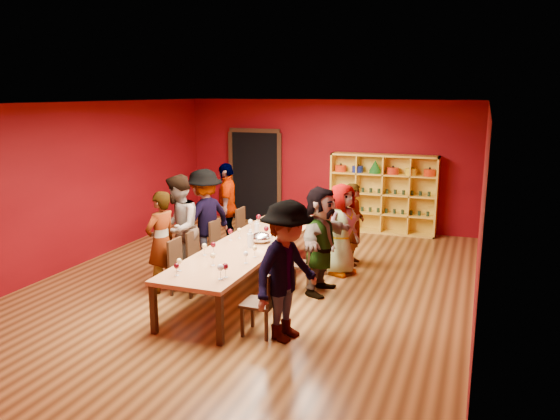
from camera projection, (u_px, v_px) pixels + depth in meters
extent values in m
cube|color=#593517|center=(252.00, 286.00, 9.14)|extent=(7.10, 9.10, 0.02)
cube|color=#5D040A|center=(327.00, 164.00, 12.95)|extent=(7.10, 0.02, 3.00)
cube|color=#5D040A|center=(43.00, 290.00, 4.69)|extent=(7.10, 0.02, 3.00)
cube|color=#5D040A|center=(76.00, 185.00, 10.02)|extent=(0.02, 9.10, 3.00)
cube|color=#5D040A|center=(482.00, 214.00, 7.62)|extent=(0.02, 9.10, 3.00)
cube|color=silver|center=(250.00, 102.00, 8.50)|extent=(7.10, 9.10, 0.02)
cube|color=#B87A4C|center=(252.00, 244.00, 8.99)|extent=(1.10, 4.50, 0.06)
cube|color=black|center=(154.00, 309.00, 7.25)|extent=(0.08, 0.08, 0.69)
cube|color=black|center=(272.00, 232.00, 11.22)|extent=(0.08, 0.08, 0.69)
cube|color=black|center=(220.00, 320.00, 6.91)|extent=(0.08, 0.08, 0.69)
cube|color=black|center=(318.00, 236.00, 10.89)|extent=(0.08, 0.08, 0.69)
cube|color=black|center=(256.00, 177.00, 13.59)|extent=(1.20, 0.14, 2.20)
cube|color=black|center=(254.00, 130.00, 13.28)|extent=(1.32, 0.06, 0.10)
cube|color=black|center=(231.00, 176.00, 13.75)|extent=(0.10, 0.06, 2.20)
cube|color=black|center=(279.00, 179.00, 13.30)|extent=(0.10, 0.06, 2.20)
cube|color=gold|center=(333.00, 191.00, 12.79)|extent=(0.04, 0.40, 1.80)
cube|color=gold|center=(437.00, 197.00, 11.99)|extent=(0.04, 0.40, 1.80)
cube|color=gold|center=(385.00, 155.00, 12.20)|extent=(2.40, 0.40, 0.04)
cube|color=gold|center=(381.00, 231.00, 12.58)|extent=(2.40, 0.40, 0.04)
cube|color=gold|center=(384.00, 193.00, 12.57)|extent=(2.40, 0.02, 1.80)
cube|color=gold|center=(382.00, 213.00, 12.49)|extent=(2.36, 0.38, 0.03)
cube|color=gold|center=(383.00, 194.00, 12.39)|extent=(2.36, 0.38, 0.03)
cube|color=gold|center=(384.00, 174.00, 12.30)|extent=(2.36, 0.38, 0.03)
cube|color=gold|center=(357.00, 192.00, 12.60)|extent=(0.03, 0.38, 1.76)
cube|color=gold|center=(383.00, 194.00, 12.39)|extent=(0.03, 0.38, 1.76)
cube|color=gold|center=(410.00, 196.00, 12.19)|extent=(0.03, 0.38, 1.76)
cylinder|color=red|center=(341.00, 168.00, 12.62)|extent=(0.26, 0.26, 0.15)
sphere|color=black|center=(341.00, 164.00, 12.60)|extent=(0.05, 0.05, 0.05)
cylinder|color=navy|center=(358.00, 169.00, 12.48)|extent=(0.26, 0.26, 0.15)
sphere|color=black|center=(358.00, 165.00, 12.46)|extent=(0.05, 0.05, 0.05)
cylinder|color=#196521|center=(375.00, 171.00, 12.35)|extent=(0.26, 0.26, 0.08)
cone|color=#196521|center=(375.00, 165.00, 12.32)|extent=(0.24, 0.24, 0.22)
cylinder|color=red|center=(393.00, 171.00, 12.21)|extent=(0.26, 0.26, 0.15)
sphere|color=black|center=(393.00, 167.00, 12.19)|extent=(0.05, 0.05, 0.05)
cylinder|color=yellow|center=(411.00, 172.00, 12.07)|extent=(0.26, 0.26, 0.15)
sphere|color=black|center=(411.00, 167.00, 12.05)|extent=(0.05, 0.05, 0.05)
cylinder|color=red|center=(430.00, 173.00, 11.93)|extent=(0.26, 0.26, 0.15)
sphere|color=black|center=(430.00, 168.00, 11.91)|extent=(0.05, 0.05, 0.05)
cylinder|color=#1A2E1F|center=(339.00, 207.00, 12.82)|extent=(0.07, 0.07, 0.10)
cylinder|color=#1A2E1F|center=(347.00, 208.00, 12.76)|extent=(0.07, 0.07, 0.10)
cylinder|color=#1A2E1F|center=(354.00, 208.00, 12.69)|extent=(0.07, 0.07, 0.10)
cylinder|color=#1A2E1F|center=(362.00, 209.00, 12.63)|extent=(0.07, 0.07, 0.10)
cylinder|color=#1A2E1F|center=(370.00, 210.00, 12.57)|extent=(0.07, 0.07, 0.10)
cylinder|color=#1A2E1F|center=(378.00, 210.00, 12.51)|extent=(0.07, 0.07, 0.10)
cylinder|color=#1A2E1F|center=(386.00, 211.00, 12.44)|extent=(0.07, 0.07, 0.10)
cylinder|color=#1A2E1F|center=(394.00, 211.00, 12.38)|extent=(0.07, 0.07, 0.10)
cylinder|color=#1A2E1F|center=(403.00, 212.00, 12.32)|extent=(0.07, 0.07, 0.10)
cylinder|color=#1A2E1F|center=(411.00, 213.00, 12.25)|extent=(0.07, 0.07, 0.10)
cylinder|color=#1A2E1F|center=(419.00, 213.00, 12.19)|extent=(0.07, 0.07, 0.10)
cylinder|color=#1A2E1F|center=(428.00, 214.00, 12.13)|extent=(0.07, 0.07, 0.10)
cylinder|color=#1A2E1F|center=(339.00, 188.00, 12.73)|extent=(0.07, 0.07, 0.10)
cylinder|color=#1A2E1F|center=(347.00, 189.00, 12.66)|extent=(0.07, 0.07, 0.10)
cylinder|color=#1A2E1F|center=(355.00, 189.00, 12.60)|extent=(0.07, 0.07, 0.10)
cylinder|color=#1A2E1F|center=(363.00, 190.00, 12.54)|extent=(0.07, 0.07, 0.10)
cylinder|color=#1A2E1F|center=(371.00, 190.00, 12.47)|extent=(0.07, 0.07, 0.10)
cylinder|color=#1A2E1F|center=(379.00, 191.00, 12.41)|extent=(0.07, 0.07, 0.10)
cylinder|color=#1A2E1F|center=(387.00, 191.00, 12.35)|extent=(0.07, 0.07, 0.10)
cylinder|color=#1A2E1F|center=(395.00, 192.00, 12.28)|extent=(0.07, 0.07, 0.10)
cylinder|color=#1A2E1F|center=(404.00, 192.00, 12.22)|extent=(0.07, 0.07, 0.10)
cylinder|color=#1A2E1F|center=(412.00, 193.00, 12.16)|extent=(0.07, 0.07, 0.10)
cylinder|color=#1A2E1F|center=(420.00, 193.00, 12.09)|extent=(0.07, 0.07, 0.10)
cylinder|color=#1A2E1F|center=(429.00, 194.00, 12.03)|extent=(0.07, 0.07, 0.10)
cube|color=black|center=(186.00, 268.00, 8.66)|extent=(0.42, 0.42, 0.04)
cube|color=black|center=(175.00, 252.00, 8.67)|extent=(0.04, 0.40, 0.44)
cube|color=black|center=(171.00, 284.00, 8.61)|extent=(0.04, 0.04, 0.41)
cube|color=black|center=(190.00, 286.00, 8.49)|extent=(0.04, 0.04, 0.41)
cube|color=black|center=(182.00, 277.00, 8.92)|extent=(0.04, 0.04, 0.41)
cube|color=black|center=(201.00, 280.00, 8.81)|extent=(0.04, 0.04, 0.41)
imported|color=tan|center=(161.00, 242.00, 8.72)|extent=(0.57, 0.69, 1.65)
cube|color=black|center=(203.00, 258.00, 9.19)|extent=(0.42, 0.42, 0.04)
cube|color=black|center=(193.00, 243.00, 9.20)|extent=(0.04, 0.40, 0.44)
cube|color=black|center=(190.00, 273.00, 9.14)|extent=(0.04, 0.04, 0.41)
cube|color=black|center=(208.00, 275.00, 9.02)|extent=(0.04, 0.04, 0.41)
cube|color=black|center=(199.00, 267.00, 9.45)|extent=(0.04, 0.04, 0.41)
cube|color=black|center=(217.00, 269.00, 9.33)|extent=(0.04, 0.04, 0.41)
imported|color=#D08C91|center=(178.00, 228.00, 9.24)|extent=(0.78, 1.00, 1.82)
cube|color=black|center=(224.00, 246.00, 9.93)|extent=(0.42, 0.42, 0.04)
cube|color=black|center=(215.00, 232.00, 9.95)|extent=(0.04, 0.40, 0.44)
cube|color=black|center=(212.00, 259.00, 9.88)|extent=(0.04, 0.04, 0.41)
cube|color=black|center=(229.00, 261.00, 9.77)|extent=(0.04, 0.04, 0.41)
cube|color=black|center=(221.00, 254.00, 10.20)|extent=(0.04, 0.04, 0.41)
cube|color=black|center=(237.00, 256.00, 10.08)|extent=(0.04, 0.04, 0.41)
imported|color=silver|center=(205.00, 218.00, 9.97)|extent=(0.85, 1.27, 1.81)
cube|color=black|center=(249.00, 231.00, 10.96)|extent=(0.42, 0.42, 0.04)
cube|color=black|center=(240.00, 219.00, 10.98)|extent=(0.04, 0.40, 0.44)
cube|color=black|center=(238.00, 243.00, 10.91)|extent=(0.04, 0.04, 0.41)
cube|color=black|center=(254.00, 245.00, 10.80)|extent=(0.04, 0.04, 0.41)
cube|color=black|center=(245.00, 239.00, 11.22)|extent=(0.04, 0.04, 0.41)
cube|color=black|center=(260.00, 241.00, 11.11)|extent=(0.04, 0.04, 0.41)
imported|color=#121933|center=(227.00, 207.00, 11.03)|extent=(0.80, 1.15, 1.79)
cube|color=black|center=(259.00, 303.00, 7.22)|extent=(0.42, 0.42, 0.04)
cube|color=black|center=(272.00, 288.00, 7.11)|extent=(0.04, 0.40, 0.44)
cube|color=black|center=(242.00, 322.00, 7.17)|extent=(0.04, 0.04, 0.41)
cube|color=black|center=(266.00, 326.00, 7.06)|extent=(0.04, 0.04, 0.41)
cube|color=black|center=(253.00, 313.00, 7.48)|extent=(0.04, 0.04, 0.41)
cube|color=black|center=(276.00, 316.00, 7.37)|extent=(0.04, 0.04, 0.41)
imported|color=#47474C|center=(287.00, 271.00, 6.98)|extent=(0.81, 1.28, 1.85)
cube|color=black|center=(301.00, 264.00, 8.85)|extent=(0.42, 0.42, 0.04)
cube|color=black|center=(313.00, 251.00, 8.74)|extent=(0.04, 0.40, 0.44)
cube|color=black|center=(288.00, 280.00, 8.80)|extent=(0.04, 0.04, 0.41)
cube|color=black|center=(308.00, 282.00, 8.69)|extent=(0.04, 0.04, 0.41)
cube|color=black|center=(295.00, 273.00, 9.11)|extent=(0.04, 0.04, 0.41)
cube|color=black|center=(314.00, 276.00, 9.00)|extent=(0.04, 0.04, 0.41)
imported|color=#CA8793|center=(321.00, 240.00, 8.65)|extent=(0.63, 1.65, 1.74)
cube|color=black|center=(319.00, 248.00, 9.78)|extent=(0.42, 0.42, 0.04)
cube|color=black|center=(329.00, 236.00, 9.66)|extent=(0.04, 0.40, 0.44)
cube|color=black|center=(307.00, 262.00, 9.73)|extent=(0.04, 0.04, 0.41)
cube|color=black|center=(325.00, 264.00, 9.61)|extent=(0.04, 0.04, 0.41)
cube|color=black|center=(313.00, 256.00, 10.04)|extent=(0.04, 0.04, 0.41)
cube|color=black|center=(330.00, 258.00, 9.92)|extent=(0.04, 0.04, 0.41)
imported|color=silver|center=(342.00, 229.00, 9.56)|extent=(0.72, 0.90, 1.63)
cube|color=black|center=(329.00, 239.00, 10.37)|extent=(0.42, 0.42, 0.04)
cube|color=black|center=(339.00, 228.00, 10.25)|extent=(0.04, 0.40, 0.44)
cube|color=black|center=(317.00, 252.00, 10.32)|extent=(0.04, 0.04, 0.41)
cube|color=black|center=(335.00, 254.00, 10.20)|extent=(0.04, 0.04, 0.41)
cube|color=black|center=(322.00, 247.00, 10.63)|extent=(0.04, 0.04, 0.41)
cube|color=black|center=(339.00, 249.00, 10.51)|extent=(0.04, 0.04, 0.41)
imported|color=tan|center=(354.00, 224.00, 10.13)|extent=(0.46, 0.60, 1.53)
cylinder|color=white|center=(282.00, 233.00, 9.55)|extent=(0.07, 0.07, 0.01)
cylinder|color=white|center=(282.00, 229.00, 9.53)|extent=(0.01, 0.01, 0.12)
ellipsoid|color=white|center=(282.00, 224.00, 9.51)|extent=(0.09, 0.09, 0.10)
cylinder|color=white|center=(246.00, 263.00, 7.86)|extent=(0.06, 0.06, 0.01)
cylinder|color=white|center=(246.00, 259.00, 7.85)|extent=(0.01, 0.01, 0.10)
ellipsoid|color=white|center=(246.00, 254.00, 7.83)|extent=(0.07, 0.07, 0.09)
cylinder|color=white|center=(213.00, 265.00, 7.76)|extent=(0.06, 0.06, 0.01)
cylinder|color=white|center=(213.00, 262.00, 7.75)|extent=(0.01, 0.01, 0.10)
ellipsoid|color=beige|center=(213.00, 256.00, 7.73)|extent=(0.08, 0.08, 0.09)
cylinder|color=white|center=(214.00, 254.00, 8.30)|extent=(0.06, 0.06, 0.01)
cylinder|color=white|center=(213.00, 250.00, 8.29)|extent=(0.01, 0.01, 0.11)
ellipsoid|color=#440710|center=(213.00, 245.00, 8.27)|extent=(0.08, 0.08, 0.09)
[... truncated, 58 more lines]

